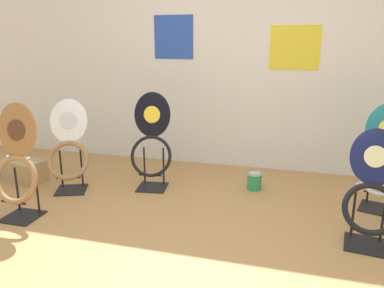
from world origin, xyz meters
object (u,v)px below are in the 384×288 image
toilet_seat_display_white_plain (69,149)px  paint_can (254,181)px  toilet_seat_display_jazz_black (152,143)px  toilet_seat_display_navy_moon (371,196)px  toilet_seat_display_woodgrain (17,168)px  storage_box (24,170)px

toilet_seat_display_white_plain → paint_can: size_ratio=5.14×
toilet_seat_display_jazz_black → paint_can: size_ratio=5.55×
toilet_seat_display_white_plain → toilet_seat_display_navy_moon: size_ratio=1.07×
toilet_seat_display_white_plain → toilet_seat_display_jazz_black: (0.75, 0.26, 0.04)m
toilet_seat_display_navy_moon → paint_can: bearing=137.3°
toilet_seat_display_jazz_black → paint_can: 1.07m
toilet_seat_display_navy_moon → paint_can: 1.23m
toilet_seat_display_jazz_black → toilet_seat_display_woodgrain: bearing=-131.4°
toilet_seat_display_woodgrain → paint_can: bearing=32.1°
toilet_seat_display_white_plain → paint_can: bearing=15.3°
toilet_seat_display_woodgrain → paint_can: toilet_seat_display_woodgrain is taller
toilet_seat_display_white_plain → paint_can: toilet_seat_display_white_plain is taller
toilet_seat_display_white_plain → toilet_seat_display_navy_moon: toilet_seat_display_white_plain is taller
toilet_seat_display_jazz_black → toilet_seat_display_navy_moon: bearing=-18.0°
toilet_seat_display_woodgrain → toilet_seat_display_navy_moon: bearing=6.4°
toilet_seat_display_woodgrain → storage_box: size_ratio=1.86×
toilet_seat_display_navy_moon → paint_can: size_ratio=4.82×
toilet_seat_display_white_plain → storage_box: size_ratio=1.71×
toilet_seat_display_white_plain → toilet_seat_display_navy_moon: (2.61, -0.34, -0.04)m
toilet_seat_display_jazz_black → toilet_seat_display_woodgrain: toilet_seat_display_woodgrain is taller
toilet_seat_display_white_plain → storage_box: bearing=171.1°
toilet_seat_display_white_plain → toilet_seat_display_woodgrain: 0.64m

